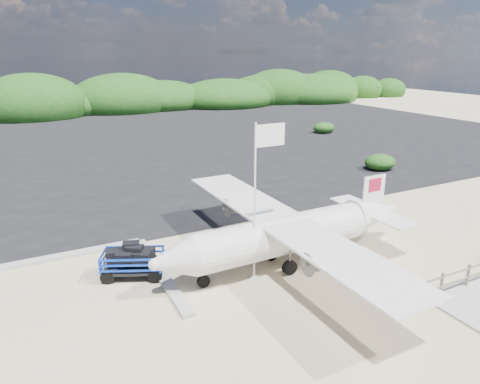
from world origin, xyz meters
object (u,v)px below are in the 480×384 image
at_px(baggage_cart, 134,276).
at_px(crew_b, 227,242).
at_px(flagpole, 254,278).
at_px(signboard, 316,265).
at_px(crew_c, 282,219).
at_px(crew_a, 285,231).
at_px(aircraft_large, 285,136).

bearing_deg(baggage_cart, crew_b, 21.61).
bearing_deg(flagpole, crew_b, 95.82).
bearing_deg(signboard, baggage_cart, 156.96).
xyz_separation_m(crew_b, crew_c, (3.52, 0.94, 0.13)).
height_order(baggage_cart, crew_a, crew_a).
distance_m(crew_a, aircraft_large, 28.97).
height_order(flagpole, aircraft_large, flagpole).
distance_m(baggage_cart, signboard, 7.83).
xyz_separation_m(signboard, crew_b, (-3.22, 2.40, 0.76)).
bearing_deg(crew_a, crew_b, -21.87).
bearing_deg(crew_a, aircraft_large, -134.32).
relative_size(crew_b, aircraft_large, 0.10).
xyz_separation_m(baggage_cart, signboard, (7.38, -2.60, 0.00)).
bearing_deg(crew_a, baggage_cart, -17.43).
xyz_separation_m(signboard, crew_a, (-0.43, 1.89, 0.96)).
relative_size(crew_a, crew_c, 1.07).
bearing_deg(signboard, crew_b, 139.72).
distance_m(signboard, crew_c, 3.47).
relative_size(signboard, crew_a, 0.90).
distance_m(baggage_cart, flagpole, 4.98).
xyz_separation_m(flagpole, crew_b, (-0.22, 2.16, 0.76)).
relative_size(signboard, crew_b, 1.14).
distance_m(baggage_cart, crew_b, 4.24).
bearing_deg(aircraft_large, baggage_cart, 45.61).
height_order(crew_a, crew_b, crew_a).
distance_m(flagpole, crew_c, 4.62).
bearing_deg(crew_b, signboard, 152.06).
xyz_separation_m(crew_c, aircraft_large, (14.90, 22.92, -0.90)).
relative_size(flagpole, signboard, 3.72).
relative_size(flagpole, crew_b, 4.22).
bearing_deg(crew_c, crew_b, -1.98).
relative_size(baggage_cart, flagpole, 0.41).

